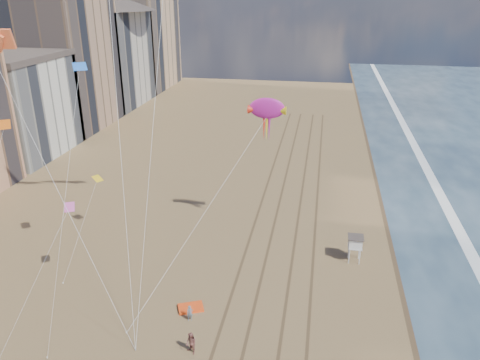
% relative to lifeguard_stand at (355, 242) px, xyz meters
% --- Properties ---
extents(wet_sand, '(260.00, 260.00, 0.00)m').
position_rel_lifeguard_stand_xyz_m(wet_sand, '(8.56, 11.47, -2.26)').
color(wet_sand, '#42301E').
rests_on(wet_sand, ground).
extents(foam, '(260.00, 260.00, 0.00)m').
position_rel_lifeguard_stand_xyz_m(foam, '(12.76, 11.47, -2.26)').
color(foam, white).
rests_on(foam, ground).
extents(tracks, '(7.68, 120.00, 0.01)m').
position_rel_lifeguard_stand_xyz_m(tracks, '(-7.89, 1.47, -2.25)').
color(tracks, brown).
rests_on(tracks, ground).
extents(buildings, '(34.72, 131.35, 29.00)m').
position_rel_lifeguard_stand_xyz_m(buildings, '(-56.17, 37.06, 11.29)').
color(buildings, '#C6B284').
rests_on(buildings, ground).
extents(lifeguard_stand, '(1.62, 1.62, 2.93)m').
position_rel_lifeguard_stand_xyz_m(lifeguard_stand, '(0.00, 0.00, 0.00)').
color(lifeguard_stand, silver).
rests_on(lifeguard_stand, ground).
extents(grounded_kite, '(2.61, 2.20, 0.25)m').
position_rel_lifeguard_stand_xyz_m(grounded_kite, '(-14.87, -10.85, -2.13)').
color(grounded_kite, '#FF4915').
rests_on(grounded_kite, ground).
extents(show_kite, '(6.71, 9.64, 25.09)m').
position_rel_lifeguard_stand_xyz_m(show_kite, '(-10.06, 3.40, 12.99)').
color(show_kite, '#B11B8A').
rests_on(show_kite, ground).
extents(kite_flyer_a, '(0.64, 0.55, 1.48)m').
position_rel_lifeguard_stand_xyz_m(kite_flyer_a, '(-14.50, -12.34, -1.52)').
color(kite_flyer_a, slate).
rests_on(kite_flyer_a, ground).
extents(kite_flyer_b, '(1.19, 1.14, 1.93)m').
position_rel_lifeguard_stand_xyz_m(kite_flyer_b, '(-13.29, -16.18, -1.29)').
color(kite_flyer_b, '#8B5046').
rests_on(kite_flyer_b, ground).
extents(small_kites, '(12.52, 16.20, 14.58)m').
position_rel_lifeguard_stand_xyz_m(small_kites, '(-28.90, -8.20, 10.93)').
color(small_kites, '#D95B12').
rests_on(small_kites, ground).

